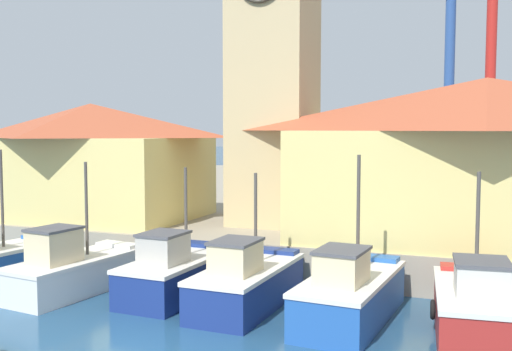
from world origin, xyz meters
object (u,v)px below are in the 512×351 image
at_px(fishing_boat_mid_left, 247,282).
at_px(port_crane_near, 452,91).
at_px(fishing_boat_mid_right, 477,308).
at_px(warehouse_left, 91,159).
at_px(fishing_boat_left_inner, 176,273).
at_px(port_crane_far, 491,52).
at_px(fishing_boat_left_outer, 73,270).
at_px(dock_worker_near_tower, 153,209).
at_px(fishing_boat_center, 350,293).
at_px(warehouse_right, 485,159).
at_px(clock_tower, 274,38).

bearing_deg(fishing_boat_mid_left, port_crane_near, 76.75).
height_order(fishing_boat_mid_right, warehouse_left, warehouse_left).
xyz_separation_m(fishing_boat_left_inner, port_crane_far, (9.10, 19.07, 8.65)).
bearing_deg(fishing_boat_left_outer, fishing_boat_left_inner, 13.63).
relative_size(fishing_boat_left_outer, dock_worker_near_tower, 3.04).
xyz_separation_m(fishing_boat_center, dock_worker_near_tower, (-8.65, 4.20, 1.39)).
relative_size(port_crane_far, dock_worker_near_tower, 13.19).
distance_m(fishing_boat_left_inner, port_crane_near, 21.62).
height_order(fishing_boat_mid_left, fishing_boat_mid_right, fishing_boat_mid_right).
xyz_separation_m(fishing_boat_left_inner, dock_worker_near_tower, (-3.05, 3.74, 1.40)).
height_order(fishing_boat_mid_left, warehouse_right, warehouse_right).
xyz_separation_m(fishing_boat_center, warehouse_left, (-13.11, 6.46, 3.13)).
bearing_deg(fishing_boat_mid_right, warehouse_left, 157.68).
xyz_separation_m(fishing_boat_left_inner, warehouse_right, (8.94, 5.60, 3.45)).
distance_m(clock_tower, port_crane_near, 13.98).
relative_size(clock_tower, warehouse_left, 1.65).
bearing_deg(dock_worker_near_tower, fishing_boat_mid_right, -20.53).
bearing_deg(fishing_boat_mid_right, fishing_boat_left_outer, -179.62).
bearing_deg(warehouse_left, fishing_boat_left_outer, -58.29).
height_order(fishing_boat_left_outer, port_crane_far, port_crane_far).
relative_size(fishing_boat_center, warehouse_right, 0.39).
relative_size(warehouse_left, port_crane_near, 0.62).
xyz_separation_m(port_crane_far, dock_worker_near_tower, (-12.15, -15.33, -7.24)).
distance_m(warehouse_left, dock_worker_near_tower, 5.29).
bearing_deg(dock_worker_near_tower, fishing_boat_left_inner, -50.78).
xyz_separation_m(fishing_boat_mid_left, warehouse_left, (-10.00, 6.29, 3.14)).
xyz_separation_m(clock_tower, port_crane_far, (8.33, 12.10, 0.45)).
relative_size(fishing_boat_mid_right, clock_tower, 0.29).
distance_m(fishing_boat_center, dock_worker_near_tower, 9.72).
height_order(fishing_boat_center, dock_worker_near_tower, fishing_boat_center).
bearing_deg(port_crane_far, dock_worker_near_tower, -128.40).
relative_size(fishing_boat_mid_left, fishing_boat_mid_right, 1.05).
bearing_deg(clock_tower, fishing_boat_center, -56.98).
distance_m(fishing_boat_left_inner, warehouse_right, 11.10).
relative_size(fishing_boat_left_inner, warehouse_left, 0.47).
height_order(fishing_boat_left_inner, warehouse_right, warehouse_right).
height_order(warehouse_left, port_crane_far, port_crane_far).
bearing_deg(warehouse_right, fishing_boat_left_inner, -147.93).
bearing_deg(fishing_boat_center, fishing_boat_left_outer, -177.80).
height_order(fishing_boat_left_outer, dock_worker_near_tower, fishing_boat_left_outer).
bearing_deg(fishing_boat_mid_right, port_crane_near, 94.97).
height_order(fishing_boat_mid_left, port_crane_near, port_crane_near).
relative_size(fishing_boat_left_outer, port_crane_far, 0.23).
bearing_deg(clock_tower, port_crane_near, 62.83).
distance_m(warehouse_right, port_crane_far, 14.44).
xyz_separation_m(fishing_boat_left_inner, fishing_boat_center, (5.60, -0.46, 0.01)).
distance_m(fishing_boat_left_inner, fishing_boat_mid_left, 2.51).
xyz_separation_m(fishing_boat_left_outer, dock_worker_near_tower, (0.26, 4.54, 1.41)).
xyz_separation_m(fishing_boat_mid_right, warehouse_left, (-16.37, 6.72, 3.11)).
height_order(fishing_boat_center, port_crane_far, port_crane_far).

